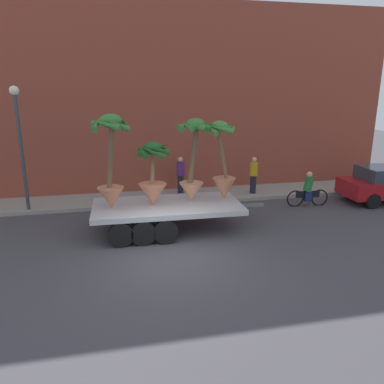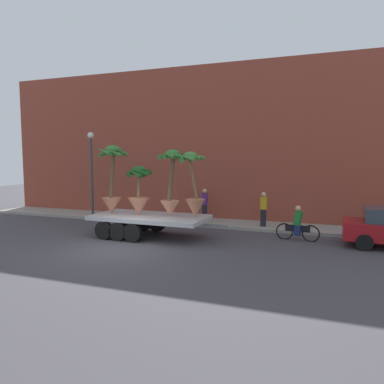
% 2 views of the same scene
% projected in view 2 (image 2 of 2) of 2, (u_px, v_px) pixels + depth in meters
% --- Properties ---
extents(ground_plane, '(60.00, 60.00, 0.00)m').
position_uv_depth(ground_plane, '(119.00, 248.00, 13.90)').
color(ground_plane, '#423F44').
extents(sidewalk, '(24.00, 2.20, 0.15)m').
position_uv_depth(sidewalk, '(178.00, 221.00, 19.60)').
color(sidewalk, gray).
rests_on(sidewalk, ground).
extents(building_facade, '(24.00, 1.20, 8.66)m').
position_uv_depth(building_facade, '(189.00, 144.00, 20.77)').
color(building_facade, brown).
rests_on(building_facade, ground).
extents(flatbed_trailer, '(6.15, 2.58, 0.98)m').
position_uv_depth(flatbed_trailer, '(145.00, 220.00, 15.91)').
color(flatbed_trailer, '#B7BABF').
rests_on(flatbed_trailer, ground).
extents(potted_palm_rear, '(1.33, 1.47, 3.13)m').
position_uv_depth(potted_palm_rear, '(112.00, 182.00, 16.21)').
color(potted_palm_rear, '#C17251').
rests_on(potted_palm_rear, flatbed_trailer).
extents(potted_palm_middle, '(1.22, 1.30, 2.21)m').
position_uv_depth(potted_palm_middle, '(139.00, 194.00, 15.82)').
color(potted_palm_middle, '#C17251').
rests_on(potted_palm_middle, flatbed_trailer).
extents(potted_palm_front, '(1.20, 1.09, 2.83)m').
position_uv_depth(potted_palm_front, '(193.00, 189.00, 15.14)').
color(potted_palm_front, '#C17251').
rests_on(potted_palm_front, flatbed_trailer).
extents(potted_palm_extra, '(1.23, 1.23, 2.92)m').
position_uv_depth(potted_palm_extra, '(171.00, 185.00, 15.54)').
color(potted_palm_extra, tan).
rests_on(potted_palm_extra, flatbed_trailer).
extents(cyclist, '(1.84, 0.37, 1.54)m').
position_uv_depth(cyclist, '(298.00, 225.00, 15.18)').
color(cyclist, black).
rests_on(cyclist, ground).
extents(pedestrian_near_gate, '(0.36, 0.36, 1.71)m').
position_uv_depth(pedestrian_near_gate, '(263.00, 208.00, 17.50)').
color(pedestrian_near_gate, black).
rests_on(pedestrian_near_gate, sidewalk).
extents(pedestrian_far_left, '(0.36, 0.36, 1.71)m').
position_uv_depth(pedestrian_far_left, '(205.00, 204.00, 19.28)').
color(pedestrian_far_left, black).
rests_on(pedestrian_far_left, sidewalk).
extents(street_lamp, '(0.36, 0.36, 4.83)m').
position_uv_depth(street_lamp, '(91.00, 163.00, 20.24)').
color(street_lamp, '#383D42').
rests_on(street_lamp, sidewalk).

